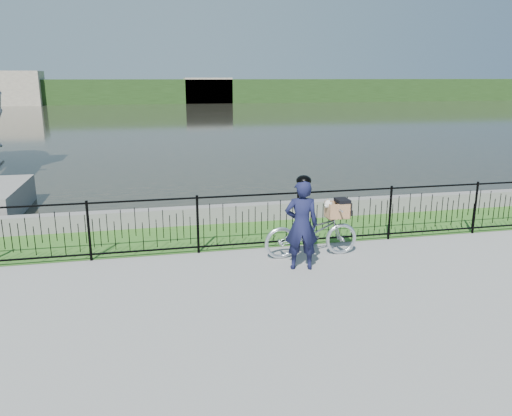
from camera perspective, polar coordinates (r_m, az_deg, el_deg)
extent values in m
plane|color=gray|center=(8.49, 1.33, -8.24)|extent=(120.00, 120.00, 0.00)
cube|color=#336520|center=(10.88, -1.85, -2.98)|extent=(60.00, 2.00, 0.01)
plane|color=#29281F|center=(40.77, -9.66, 9.90)|extent=(120.00, 120.00, 0.00)
cube|color=slate|center=(11.77, -2.73, -0.61)|extent=(60.00, 0.30, 0.40)
cube|color=#244219|center=(67.65, -10.85, 12.98)|extent=(120.00, 6.00, 3.00)
cube|color=#A69A85|center=(67.57, -26.61, 12.14)|extent=(8.00, 4.00, 4.00)
cube|color=#A69A85|center=(66.58, -5.52, 13.23)|extent=(6.00, 3.00, 3.20)
imported|color=silver|center=(9.49, 6.33, -2.76)|extent=(1.81, 0.63, 0.95)
cube|color=black|center=(9.58, 9.25, -1.07)|extent=(0.38, 0.18, 0.02)
cube|color=#A2734B|center=(9.58, 9.25, -1.03)|extent=(0.42, 0.31, 0.01)
cube|color=#A2734B|center=(9.67, 8.97, 0.01)|extent=(0.42, 0.02, 0.30)
cube|color=#A2734B|center=(9.41, 9.60, -0.43)|extent=(0.42, 0.01, 0.30)
cube|color=#A2734B|center=(9.62, 10.41, -0.14)|extent=(0.02, 0.31, 0.30)
cube|color=#A2734B|center=(9.47, 8.14, -0.28)|extent=(0.02, 0.31, 0.30)
cube|color=black|center=(9.53, 9.84, 0.86)|extent=(0.23, 0.32, 0.06)
cube|color=black|center=(9.62, 10.51, 0.03)|extent=(0.02, 0.32, 0.24)
ellipsoid|color=silver|center=(9.54, 9.17, -0.33)|extent=(0.31, 0.22, 0.20)
sphere|color=silver|center=(9.43, 8.28, 0.45)|extent=(0.15, 0.15, 0.15)
sphere|color=silver|center=(9.40, 8.03, 0.23)|extent=(0.07, 0.07, 0.07)
sphere|color=black|center=(9.38, 7.91, 0.18)|extent=(0.02, 0.02, 0.02)
cone|color=olive|center=(9.47, 8.17, 0.89)|extent=(0.06, 0.08, 0.08)
cone|color=olive|center=(9.38, 8.50, 0.75)|extent=(0.06, 0.08, 0.08)
imported|color=#131535|center=(8.76, 5.22, -1.94)|extent=(0.65, 0.49, 1.61)
ellipsoid|color=black|center=(8.57, 5.34, 3.11)|extent=(0.26, 0.29, 0.18)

